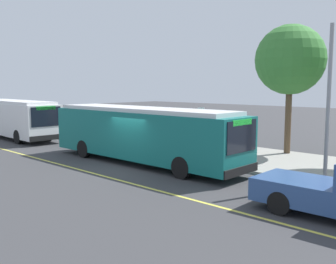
{
  "coord_description": "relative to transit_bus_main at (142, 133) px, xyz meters",
  "views": [
    {
      "loc": [
        14.5,
        -12.49,
        4.06
      ],
      "look_at": [
        1.01,
        1.52,
        1.74
      ],
      "focal_mm": 41.16,
      "sensor_mm": 36.0,
      "label": 1
    }
  ],
  "objects": [
    {
      "name": "route_sign_post",
      "position": [
        1.93,
        2.48,
        0.34
      ],
      "size": [
        0.44,
        0.08,
        2.8
      ],
      "color": "#333338",
      "rests_on": "sidewalk_curb"
    },
    {
      "name": "transit_bus_second",
      "position": [
        -14.61,
        -0.21,
        -0.0
      ],
      "size": [
        10.71,
        2.9,
        2.95
      ],
      "color": "white",
      "rests_on": "ground_plane"
    },
    {
      "name": "pedestrian_commuter",
      "position": [
        -1.66,
        3.31,
        -0.5
      ],
      "size": [
        0.24,
        0.4,
        1.69
      ],
      "color": "#282D47",
      "rests_on": "sidewalk_curb"
    },
    {
      "name": "waiting_bench",
      "position": [
        0.14,
        5.02,
        -0.99
      ],
      "size": [
        1.6,
        0.48,
        0.95
      ],
      "color": "brown",
      "rests_on": "sidewalk_curb"
    },
    {
      "name": "lane_stripe_center",
      "position": [
        0.36,
        -3.21,
        -1.61
      ],
      "size": [
        36.0,
        0.14,
        0.01
      ],
      "primitive_type": "cube",
      "color": "#E0D64C",
      "rests_on": "ground_plane"
    },
    {
      "name": "transit_bus_main",
      "position": [
        0.0,
        0.0,
        0.0
      ],
      "size": [
        12.27,
        2.71,
        2.95
      ],
      "color": "#146B66",
      "rests_on": "ground_plane"
    },
    {
      "name": "ground_plane",
      "position": [
        0.36,
        -1.01,
        -1.62
      ],
      "size": [
        120.0,
        120.0,
        0.0
      ],
      "primitive_type": "plane",
      "color": "#38383A"
    },
    {
      "name": "sidewalk_curb",
      "position": [
        0.36,
        4.99,
        -1.54
      ],
      "size": [
        44.0,
        6.4,
        0.15
      ],
      "primitive_type": "cube",
      "color": "gray",
      "rests_on": "ground_plane"
    },
    {
      "name": "bus_shelter",
      "position": [
        -0.3,
        5.16,
        0.3
      ],
      "size": [
        2.9,
        1.6,
        2.48
      ],
      "color": "#333338",
      "rests_on": "sidewalk_curb"
    },
    {
      "name": "street_tree_near_shelter",
      "position": [
        4.43,
        7.42,
        3.92
      ],
      "size": [
        3.99,
        3.99,
        7.41
      ],
      "color": "brown",
      "rests_on": "sidewalk_curb"
    },
    {
      "name": "utility_pole",
      "position": [
        8.71,
        2.29,
        1.73
      ],
      "size": [
        0.16,
        0.16,
        6.4
      ],
      "primitive_type": "cylinder",
      "color": "gray",
      "rests_on": "sidewalk_curb"
    }
  ]
}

